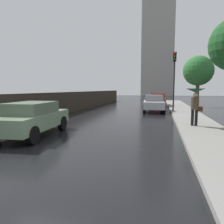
{
  "coord_description": "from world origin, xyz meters",
  "views": [
    {
      "loc": [
        3.16,
        -4.56,
        1.96
      ],
      "look_at": [
        1.09,
        4.2,
        0.95
      ],
      "focal_mm": 33.03,
      "sensor_mm": 36.0,
      "label": 1
    }
  ],
  "objects_px": {
    "car_green_near_kerb": "(32,118)",
    "traffic_light": "(174,71)",
    "car_silver_behind_camera": "(154,103)",
    "pedestrian_with_umbrella_near": "(195,98)",
    "car_red_far_ahead": "(158,100)",
    "street_tree_mid": "(198,71)"
  },
  "relations": [
    {
      "from": "car_silver_behind_camera",
      "to": "car_green_near_kerb",
      "type": "bearing_deg",
      "value": -116.57
    },
    {
      "from": "car_red_far_ahead",
      "to": "street_tree_mid",
      "type": "distance_m",
      "value": 5.3
    },
    {
      "from": "car_red_far_ahead",
      "to": "street_tree_mid",
      "type": "bearing_deg",
      "value": 9.76
    },
    {
      "from": "car_red_far_ahead",
      "to": "pedestrian_with_umbrella_near",
      "type": "bearing_deg",
      "value": -80.64
    },
    {
      "from": "street_tree_mid",
      "to": "car_green_near_kerb",
      "type": "bearing_deg",
      "value": -118.66
    },
    {
      "from": "car_green_near_kerb",
      "to": "car_red_far_ahead",
      "type": "xyz_separation_m",
      "value": [
        4.93,
        16.05,
        -0.0
      ]
    },
    {
      "from": "traffic_light",
      "to": "street_tree_mid",
      "type": "height_order",
      "value": "street_tree_mid"
    },
    {
      "from": "car_red_far_ahead",
      "to": "traffic_light",
      "type": "bearing_deg",
      "value": -76.16
    },
    {
      "from": "pedestrian_with_umbrella_near",
      "to": "traffic_light",
      "type": "height_order",
      "value": "traffic_light"
    },
    {
      "from": "traffic_light",
      "to": "street_tree_mid",
      "type": "distance_m",
      "value": 7.01
    },
    {
      "from": "car_green_near_kerb",
      "to": "car_silver_behind_camera",
      "type": "xyz_separation_m",
      "value": [
        4.66,
        10.65,
        -0.02
      ]
    },
    {
      "from": "car_green_near_kerb",
      "to": "traffic_light",
      "type": "relative_size",
      "value": 0.86
    },
    {
      "from": "car_green_near_kerb",
      "to": "car_silver_behind_camera",
      "type": "height_order",
      "value": "car_silver_behind_camera"
    },
    {
      "from": "car_silver_behind_camera",
      "to": "traffic_light",
      "type": "distance_m",
      "value": 3.16
    },
    {
      "from": "car_green_near_kerb",
      "to": "pedestrian_with_umbrella_near",
      "type": "distance_m",
      "value": 7.67
    },
    {
      "from": "street_tree_mid",
      "to": "car_red_far_ahead",
      "type": "bearing_deg",
      "value": -170.9
    },
    {
      "from": "car_silver_behind_camera",
      "to": "street_tree_mid",
      "type": "relative_size",
      "value": 0.75
    },
    {
      "from": "car_green_near_kerb",
      "to": "car_red_far_ahead",
      "type": "relative_size",
      "value": 0.93
    },
    {
      "from": "pedestrian_with_umbrella_near",
      "to": "traffic_light",
      "type": "xyz_separation_m",
      "value": [
        -0.62,
        7.07,
        1.91
      ]
    },
    {
      "from": "car_green_near_kerb",
      "to": "pedestrian_with_umbrella_near",
      "type": "xyz_separation_m",
      "value": [
        6.89,
        3.27,
        0.78
      ]
    },
    {
      "from": "car_green_near_kerb",
      "to": "pedestrian_with_umbrella_near",
      "type": "height_order",
      "value": "pedestrian_with_umbrella_near"
    },
    {
      "from": "traffic_light",
      "to": "street_tree_mid",
      "type": "xyz_separation_m",
      "value": [
        2.87,
        6.38,
        0.46
      ]
    }
  ]
}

